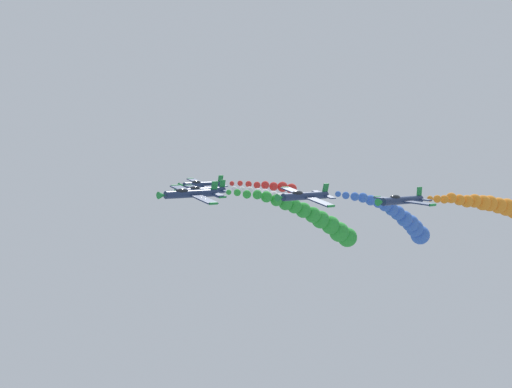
% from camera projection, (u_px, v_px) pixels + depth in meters
% --- Properties ---
extents(airplane_lead, '(9.38, 10.35, 3.13)m').
position_uv_depth(airplane_lead, '(190.00, 194.00, 95.31)').
color(airplane_lead, navy).
extents(smoke_trail_lead, '(5.00, 27.17, 10.78)m').
position_uv_depth(smoke_trail_lead, '(320.00, 221.00, 112.16)').
color(smoke_trail_lead, green).
extents(airplane_left_inner, '(9.36, 10.35, 3.17)m').
position_uv_depth(airplane_left_inner, '(305.00, 196.00, 95.54)').
color(airplane_left_inner, navy).
extents(smoke_trail_left_inner, '(4.54, 27.86, 10.62)m').
position_uv_depth(smoke_trail_left_inner, '(404.00, 221.00, 115.24)').
color(smoke_trail_left_inner, blue).
extents(airplane_right_inner, '(9.48, 10.35, 2.83)m').
position_uv_depth(airplane_right_inner, '(202.00, 191.00, 111.81)').
color(airplane_right_inner, navy).
extents(smoke_trail_right_inner, '(2.72, 14.40, 4.38)m').
position_uv_depth(smoke_trail_right_inner, '(274.00, 197.00, 122.60)').
color(smoke_trail_right_inner, white).
extents(airplane_left_outer, '(9.56, 10.35, 2.38)m').
position_uv_depth(airplane_left_outer, '(402.00, 200.00, 93.43)').
color(airplane_left_outer, navy).
extents(smoke_trail_left_outer, '(5.48, 22.15, 4.77)m').
position_uv_depth(smoke_trail_left_outer, '(493.00, 205.00, 106.95)').
color(smoke_trail_left_outer, orange).
extents(airplane_right_outer, '(9.37, 10.35, 3.13)m').
position_uv_depth(airplane_right_outer, '(202.00, 185.00, 126.71)').
color(airplane_right_outer, navy).
extents(smoke_trail_right_outer, '(3.67, 16.43, 3.11)m').
position_uv_depth(smoke_trail_right_outer, '(276.00, 187.00, 138.21)').
color(smoke_trail_right_outer, red).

